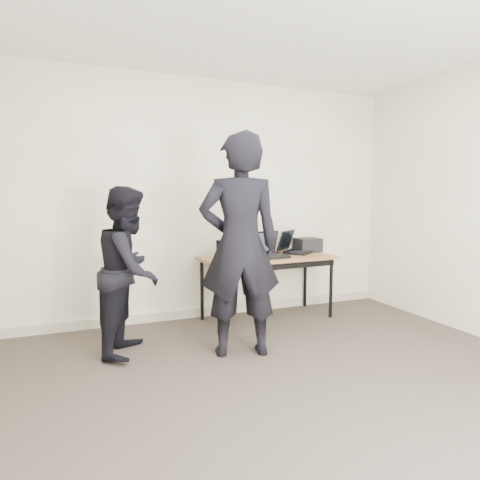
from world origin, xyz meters
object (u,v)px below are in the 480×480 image
leather_satchel (245,244)px  person_typist (240,246)px  person_observer (129,270)px  desk (268,262)px  laptop_beige (225,255)px  laptop_center (268,251)px  laptop_right (294,248)px  equipment_box (308,245)px

leather_satchel → person_typist: bearing=-116.4°
person_observer → leather_satchel: bearing=-42.0°
leather_satchel → desk: bearing=-53.4°
laptop_beige → person_observer: bearing=-131.4°
laptop_center → person_typist: 1.05m
laptop_right → equipment_box: 0.21m
equipment_box → person_observer: 2.28m
leather_satchel → person_observer: bearing=-156.2°
laptop_right → laptop_beige: bearing=150.1°
laptop_center → laptop_right: bearing=16.9°
desk → person_typist: (-0.67, -0.84, 0.30)m
equipment_box → person_observer: (-2.19, -0.63, -0.06)m
person_typist → person_observer: bearing=-11.5°
equipment_box → person_observer: size_ratio=0.20×
laptop_beige → leather_satchel: size_ratio=0.94×
laptop_beige → equipment_box: (1.13, 0.19, 0.04)m
leather_satchel → person_observer: (-1.38, -0.66, -0.11)m
desk → laptop_beige: (-0.50, 0.01, 0.10)m
laptop_right → person_typist: bearing=-176.6°
laptop_beige → person_observer: size_ratio=0.23×
desk → laptop_center: (-0.02, -0.03, 0.12)m
laptop_center → laptop_beige: bearing=170.3°
laptop_beige → laptop_center: laptop_center is taller
desk → laptop_center: laptop_center is taller
leather_satchel → laptop_beige: bearing=-147.4°
laptop_right → person_typist: (-1.09, -0.99, 0.18)m
laptop_center → equipment_box: bearing=13.4°
person_observer → laptop_right: bearing=-51.2°
desk → laptop_center: bearing=-124.7°
laptop_center → person_typist: (-0.65, -0.81, 0.18)m
laptop_center → person_observer: person_observer is taller
laptop_beige → laptop_right: size_ratio=0.69×
laptop_center → leather_satchel: laptop_center is taller
desk → laptop_right: 0.46m
laptop_beige → person_observer: 1.15m
desk → person_typist: person_typist is taller
person_typist → person_observer: size_ratio=1.31×
desk → laptop_right: bearing=16.8°
laptop_center → laptop_right: (0.44, 0.18, -0.00)m
laptop_beige → person_observer: (-1.06, -0.44, -0.02)m
equipment_box → leather_satchel: bearing=177.5°
desk → person_typist: bearing=-131.5°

